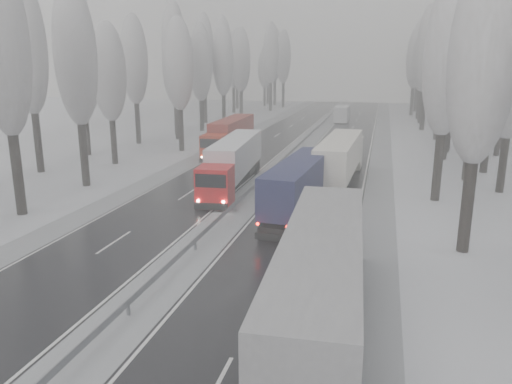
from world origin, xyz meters
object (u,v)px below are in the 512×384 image
at_px(truck_blue_box, 303,181).
at_px(truck_red_red, 230,133).
at_px(truck_grey_tarp, 323,271).
at_px(truck_cream_box, 341,157).
at_px(truck_red_white, 233,160).
at_px(box_truck_distant, 342,114).

height_order(truck_blue_box, truck_red_red, truck_red_red).
distance_m(truck_blue_box, truck_red_red, 25.86).
relative_size(truck_grey_tarp, truck_blue_box, 1.16).
relative_size(truck_grey_tarp, truck_red_red, 1.14).
height_order(truck_cream_box, truck_red_red, truck_cream_box).
height_order(truck_red_white, truck_red_red, truck_red_white).
height_order(truck_blue_box, truck_cream_box, truck_cream_box).
bearing_deg(box_truck_distant, truck_red_white, -95.46).
distance_m(truck_blue_box, box_truck_distant, 58.99).
xyz_separation_m(truck_grey_tarp, box_truck_distant, (-5.50, 75.74, -1.14)).
bearing_deg(box_truck_distant, truck_grey_tarp, -85.90).
distance_m(truck_cream_box, truck_red_white, 9.63).
xyz_separation_m(truck_grey_tarp, truck_red_white, (-10.51, 22.74, -0.27)).
distance_m(truck_grey_tarp, box_truck_distant, 75.95).
bearing_deg(truck_red_red, truck_grey_tarp, -69.51).
distance_m(truck_blue_box, truck_red_white, 9.21).
relative_size(truck_blue_box, truck_cream_box, 0.93).
bearing_deg(truck_red_white, box_truck_distant, 79.80).
height_order(truck_grey_tarp, truck_red_red, truck_grey_tarp).
bearing_deg(truck_cream_box, truck_grey_tarp, -84.51).
xyz_separation_m(box_truck_distant, truck_red_white, (-5.01, -53.00, 0.88)).
distance_m(truck_grey_tarp, truck_red_white, 25.05).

